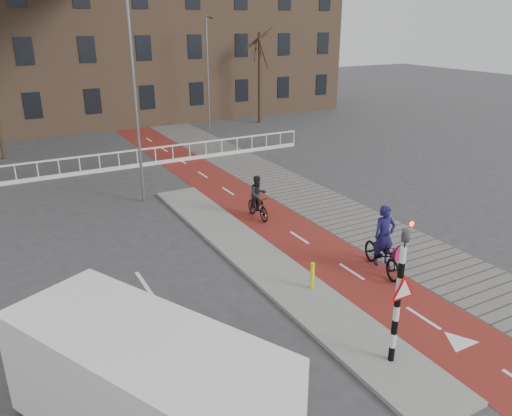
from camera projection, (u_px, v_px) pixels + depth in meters
ground at (355, 315)px, 13.49m from camera, size 120.00×120.00×0.00m
bike_lane at (238, 198)px, 22.36m from camera, size 2.50×60.00×0.01m
sidewalk at (290, 188)px, 23.62m from camera, size 3.00×60.00×0.01m
curb_island at (260, 260)px, 16.43m from camera, size 1.80×16.00×0.12m
traffic_signal at (400, 289)px, 10.86m from camera, size 0.80×0.80×3.68m
bollard at (312, 276)px, 14.47m from camera, size 0.12×0.12×0.82m
cyclist_near at (383, 250)px, 15.60m from camera, size 1.20×2.24×2.19m
cyclist_far at (258, 201)px, 19.81m from camera, size 0.74×1.62×1.76m
van at (145, 387)px, 9.06m from camera, size 4.44×5.90×2.36m
railing at (60, 172)px, 25.06m from camera, size 28.00×0.10×0.99m
townhouse_row at (41, 14)px, 35.58m from camera, size 46.00×10.00×15.90m
tree_right at (260, 79)px, 37.38m from camera, size 0.25×0.25×6.63m
streetlight_near at (135, 99)px, 20.33m from camera, size 0.12×0.12×8.88m
streetlight_right at (208, 74)px, 34.94m from camera, size 0.12×0.12×7.73m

